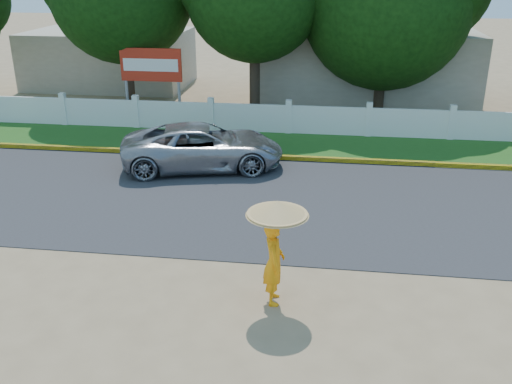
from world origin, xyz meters
TOP-DOWN VIEW (x-y plane):
  - ground at (0.00, 0.00)m, footprint 120.00×120.00m
  - road at (0.00, 4.50)m, footprint 60.00×7.00m
  - grass_verge at (0.00, 9.75)m, footprint 60.00×3.50m
  - curb at (0.00, 8.05)m, footprint 40.00×0.18m
  - fence at (0.00, 11.20)m, footprint 40.00×0.10m
  - building_near at (3.00, 18.00)m, footprint 10.00×6.00m
  - building_far at (-10.00, 19.00)m, footprint 8.00×5.00m
  - vehicle at (-2.37, 6.98)m, footprint 5.47×3.46m
  - monk_with_parasol at (0.69, -0.39)m, footprint 1.17×1.17m
  - billboard at (-5.63, 12.30)m, footprint 2.50×0.13m

SIDE VIEW (x-z plane):
  - ground at x=0.00m, z-range 0.00..0.00m
  - road at x=0.00m, z-range 0.00..0.02m
  - grass_verge at x=0.00m, z-range 0.00..0.03m
  - curb at x=0.00m, z-range 0.00..0.16m
  - fence at x=0.00m, z-range 0.00..1.10m
  - vehicle at x=-2.37m, z-range 0.00..1.41m
  - monk_with_parasol at x=0.69m, z-range 0.32..2.46m
  - building_far at x=-10.00m, z-range 0.00..2.80m
  - building_near at x=3.00m, z-range 0.00..3.20m
  - billboard at x=-5.63m, z-range 0.67..3.62m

